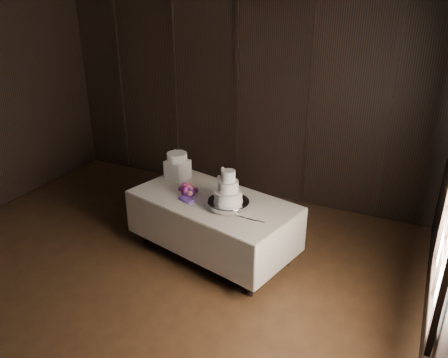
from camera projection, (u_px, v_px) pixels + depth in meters
The scene contains 8 objects.
room at pixel (71, 185), 3.80m from camera, with size 6.08×7.08×3.08m.
display_table at pixel (213, 224), 5.34m from camera, with size 2.18×1.47×0.76m.
cake_stand at pixel (228, 204), 4.98m from camera, with size 0.48×0.48×0.09m, color silver.
wedding_cake at pixel (226, 189), 4.90m from camera, with size 0.36×0.31×0.37m.
bouquet at pixel (188, 191), 5.26m from camera, with size 0.31×0.41×0.20m, color #BD4468, non-canonical shape.
box_pedestal at pixel (178, 170), 5.72m from camera, with size 0.26×0.26×0.25m, color white.
small_cake at pixel (177, 157), 5.65m from camera, with size 0.26×0.26×0.11m, color white.
cake_knife at pixel (245, 218), 4.76m from camera, with size 0.37×0.02×0.01m, color silver.
Camera 1 is at (2.71, -2.52, 3.07)m, focal length 35.00 mm.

